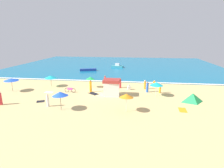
# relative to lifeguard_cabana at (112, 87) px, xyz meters

# --- Properties ---
(ground_plane) EXTENTS (60.00, 60.00, 0.00)m
(ground_plane) POSITION_rel_lifeguard_cabana_xyz_m (-2.19, 2.26, -1.26)
(ground_plane) COLOR #D8B775
(ocean_water) EXTENTS (60.00, 44.00, 0.10)m
(ocean_water) POSITION_rel_lifeguard_cabana_xyz_m (-2.19, 30.26, -1.21)
(ocean_water) COLOR #146B93
(ocean_water) RESTS_ON ground_plane
(wave_breaker_foam) EXTENTS (57.00, 0.70, 0.01)m
(wave_breaker_foam) POSITION_rel_lifeguard_cabana_xyz_m (-2.19, 8.56, -1.15)
(wave_breaker_foam) COLOR white
(wave_breaker_foam) RESTS_ON ocean_water
(lifeguard_cabana) EXTENTS (2.40, 1.98, 2.46)m
(lifeguard_cabana) POSITION_rel_lifeguard_cabana_xyz_m (0.00, 0.00, 0.00)
(lifeguard_cabana) COLOR white
(lifeguard_cabana) RESTS_ON ground_plane
(beach_umbrella_0) EXTENTS (3.11, 3.10, 2.15)m
(beach_umbrella_0) POSITION_rel_lifeguard_cabana_xyz_m (-15.98, 0.13, 0.67)
(beach_umbrella_0) COLOR #4C3823
(beach_umbrella_0) RESTS_ON ground_plane
(beach_umbrella_1) EXTENTS (2.93, 2.92, 1.97)m
(beach_umbrella_1) POSITION_rel_lifeguard_cabana_xyz_m (-11.16, 3.73, 0.45)
(beach_umbrella_1) COLOR #4C3823
(beach_umbrella_1) RESTS_ON ground_plane
(beach_umbrella_2) EXTENTS (2.05, 2.06, 1.93)m
(beach_umbrella_2) POSITION_rel_lifeguard_cabana_xyz_m (-4.17, 3.98, 0.38)
(beach_umbrella_2) COLOR #4C3823
(beach_umbrella_2) RESTS_ON ground_plane
(beach_umbrella_3) EXTENTS (2.71, 2.71, 2.06)m
(beach_umbrella_3) POSITION_rel_lifeguard_cabana_xyz_m (6.46, 0.68, 0.56)
(beach_umbrella_3) COLOR silver
(beach_umbrella_3) RESTS_ON ground_plane
(beach_umbrella_4) EXTENTS (2.66, 2.66, 2.27)m
(beach_umbrella_4) POSITION_rel_lifeguard_cabana_xyz_m (-5.24, -6.17, 0.70)
(beach_umbrella_4) COLOR #4C3823
(beach_umbrella_4) RESTS_ON ground_plane
(beach_umbrella_5) EXTENTS (1.74, 1.76, 2.19)m
(beach_umbrella_5) POSITION_rel_lifeguard_cabana_xyz_m (2.48, -5.72, 0.66)
(beach_umbrella_5) COLOR silver
(beach_umbrella_5) RESTS_ON ground_plane
(beach_tent) EXTENTS (2.65, 2.26, 1.21)m
(beach_tent) POSITION_rel_lifeguard_cabana_xyz_m (11.01, -1.36, -0.65)
(beach_tent) COLOR green
(beach_tent) RESTS_ON ground_plane
(parked_bicycle) EXTENTS (1.82, 0.27, 0.76)m
(parked_bicycle) POSITION_rel_lifeguard_cabana_xyz_m (-6.67, 0.78, -0.88)
(parked_bicycle) COLOR black
(parked_bicycle) RESTS_ON ground_plane
(beachgoer_0) EXTENTS (0.52, 0.52, 1.73)m
(beachgoer_0) POSITION_rel_lifeguard_cabana_xyz_m (0.86, 4.37, -0.46)
(beachgoer_0) COLOR red
(beachgoer_0) RESTS_ON ground_plane
(beachgoer_1) EXTENTS (0.54, 0.54, 0.85)m
(beachgoer_1) POSITION_rel_lifeguard_cabana_xyz_m (2.39, 3.48, -0.91)
(beachgoer_1) COLOR white
(beachgoer_1) RESTS_ON ground_plane
(beachgoer_2) EXTENTS (0.50, 0.50, 1.92)m
(beachgoer_2) POSITION_rel_lifeguard_cabana_xyz_m (-3.52, 1.43, -0.35)
(beachgoer_2) COLOR orange
(beachgoer_2) RESTS_ON ground_plane
(beachgoer_3) EXTENTS (0.40, 0.40, 1.55)m
(beachgoer_3) POSITION_rel_lifeguard_cabana_xyz_m (7.23, 2.28, -0.51)
(beachgoer_3) COLOR orange
(beachgoer_3) RESTS_ON ground_plane
(beachgoer_4) EXTENTS (0.50, 0.50, 1.77)m
(beachgoer_4) POSITION_rel_lifeguard_cabana_xyz_m (-13.49, -5.64, -0.44)
(beachgoer_4) COLOR red
(beachgoer_4) RESTS_ON ground_plane
(beachgoer_5) EXTENTS (0.38, 0.38, 1.89)m
(beachgoer_5) POSITION_rel_lifeguard_cabana_xyz_m (-1.86, 5.09, -0.35)
(beachgoer_5) COLOR red
(beachgoer_5) RESTS_ON ground_plane
(beachgoer_6) EXTENTS (0.36, 0.36, 1.61)m
(beachgoer_6) POSITION_rel_lifeguard_cabana_xyz_m (-7.26, -5.39, -0.50)
(beachgoer_6) COLOR white
(beachgoer_6) RESTS_ON ground_plane
(beachgoer_7) EXTENTS (0.40, 0.40, 1.54)m
(beachgoer_7) POSITION_rel_lifeguard_cabana_xyz_m (5.00, 4.20, -0.51)
(beachgoer_7) COLOR orange
(beachgoer_7) RESTS_ON ground_plane
(beachgoer_8) EXTENTS (0.50, 0.50, 1.66)m
(beachgoer_8) POSITION_rel_lifeguard_cabana_xyz_m (5.31, 2.46, -0.49)
(beachgoer_8) COLOR blue
(beachgoer_8) RESTS_ON ground_plane
(beachgoer_9) EXTENTS (0.51, 0.51, 0.90)m
(beachgoer_9) POSITION_rel_lifeguard_cabana_xyz_m (6.79, 6.97, -0.88)
(beachgoer_9) COLOR orange
(beachgoer_9) RESTS_ON ground_plane
(beach_towel_0) EXTENTS (0.95, 1.59, 0.01)m
(beach_towel_0) POSITION_rel_lifeguard_cabana_xyz_m (9.09, -4.44, -1.25)
(beach_towel_0) COLOR orange
(beach_towel_0) RESTS_ON ground_plane
(beach_towel_1) EXTENTS (1.97, 1.86, 0.01)m
(beach_towel_1) POSITION_rel_lifeguard_cabana_xyz_m (-2.85, 0.54, -1.25)
(beach_towel_1) COLOR black
(beach_towel_1) RESTS_ON ground_plane
(beach_towel_2) EXTENTS (1.39, 0.88, 0.01)m
(beach_towel_2) POSITION_rel_lifeguard_cabana_xyz_m (-9.96, 0.30, -1.25)
(beach_towel_2) COLOR white
(beach_towel_2) RESTS_ON ground_plane
(beach_towel_3) EXTENTS (1.30, 1.24, 0.01)m
(beach_towel_3) POSITION_rel_lifeguard_cabana_xyz_m (-9.12, -3.83, -1.25)
(beach_towel_3) COLOR black
(beach_towel_3) RESTS_ON ground_plane
(small_boat_0) EXTENTS (4.23, 2.09, 0.55)m
(small_boat_0) POSITION_rel_lifeguard_cabana_xyz_m (-8.57, 19.01, -0.88)
(small_boat_0) COLOR navy
(small_boat_0) RESTS_ON ocean_water
(small_boat_1) EXTENTS (3.48, 1.92, 1.13)m
(small_boat_1) POSITION_rel_lifeguard_cabana_xyz_m (-1.80, 25.58, -0.79)
(small_boat_1) COLOR teal
(small_boat_1) RESTS_ON ocean_water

